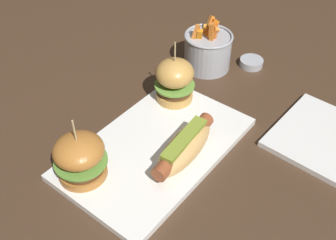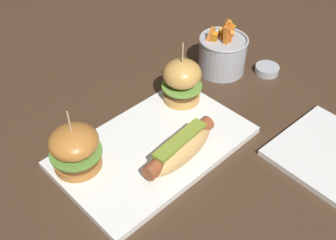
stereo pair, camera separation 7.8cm
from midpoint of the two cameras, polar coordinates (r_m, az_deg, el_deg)
name	(u,v)px [view 2 (the right image)]	position (r m, az deg, el deg)	size (l,w,h in m)	color
ground_plane	(154,149)	(0.80, 0.87, -4.25)	(3.00, 3.00, 0.00)	#422D1E
platter_main	(154,147)	(0.80, 0.87, -3.90)	(0.38, 0.23, 0.01)	white
hot_dog	(180,148)	(0.75, 4.68, -4.08)	(0.18, 0.08, 0.05)	tan
slider_left	(75,148)	(0.73, -10.01, -4.12)	(0.10, 0.10, 0.13)	#B5702E
slider_right	(182,81)	(0.87, 4.57, 5.42)	(0.09, 0.09, 0.14)	gold
fries_bucket	(222,53)	(1.00, 9.93, 9.15)	(0.12, 0.12, 0.13)	#A8AAB2
sauce_ramekin	(266,69)	(1.04, 15.85, 6.84)	(0.06, 0.06, 0.02)	#A8AAB2
side_plate	(333,156)	(0.86, 24.72, -4.71)	(0.20, 0.20, 0.01)	white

